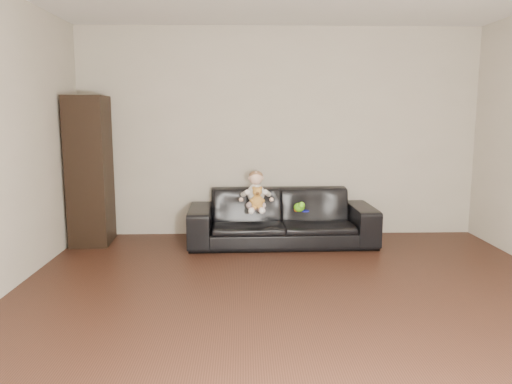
{
  "coord_description": "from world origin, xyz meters",
  "views": [
    {
      "loc": [
        -0.45,
        -3.55,
        1.55
      ],
      "look_at": [
        -0.3,
        2.14,
        0.64
      ],
      "focal_mm": 35.0,
      "sensor_mm": 36.0,
      "label": 1
    }
  ],
  "objects_px": {
    "toy_green": "(299,207)",
    "sofa": "(282,217)",
    "baby": "(256,193)",
    "toy_rattle": "(296,209)",
    "toy_blue_disc": "(305,211)",
    "teddy_bear": "(257,198)",
    "cabinet": "(90,171)"
  },
  "relations": [
    {
      "from": "toy_blue_disc",
      "to": "cabinet",
      "type": "bearing_deg",
      "value": 173.83
    },
    {
      "from": "teddy_bear",
      "to": "toy_green",
      "type": "distance_m",
      "value": 0.5
    },
    {
      "from": "cabinet",
      "to": "baby",
      "type": "bearing_deg",
      "value": -9.91
    },
    {
      "from": "sofa",
      "to": "cabinet",
      "type": "distance_m",
      "value": 2.33
    },
    {
      "from": "baby",
      "to": "toy_green",
      "type": "relative_size",
      "value": 3.08
    },
    {
      "from": "cabinet",
      "to": "baby",
      "type": "relative_size",
      "value": 3.75
    },
    {
      "from": "toy_rattle",
      "to": "toy_green",
      "type": "bearing_deg",
      "value": 5.74
    },
    {
      "from": "cabinet",
      "to": "toy_blue_disc",
      "type": "height_order",
      "value": "cabinet"
    },
    {
      "from": "cabinet",
      "to": "toy_green",
      "type": "height_order",
      "value": "cabinet"
    },
    {
      "from": "sofa",
      "to": "toy_rattle",
      "type": "bearing_deg",
      "value": -52.54
    },
    {
      "from": "toy_blue_disc",
      "to": "toy_green",
      "type": "bearing_deg",
      "value": -168.33
    },
    {
      "from": "baby",
      "to": "toy_blue_disc",
      "type": "bearing_deg",
      "value": -6.93
    },
    {
      "from": "toy_green",
      "to": "toy_rattle",
      "type": "distance_m",
      "value": 0.04
    },
    {
      "from": "cabinet",
      "to": "toy_rattle",
      "type": "distance_m",
      "value": 2.47
    },
    {
      "from": "toy_blue_disc",
      "to": "teddy_bear",
      "type": "bearing_deg",
      "value": -171.03
    },
    {
      "from": "sofa",
      "to": "toy_blue_disc",
      "type": "bearing_deg",
      "value": -35.19
    },
    {
      "from": "toy_rattle",
      "to": "toy_blue_disc",
      "type": "relative_size",
      "value": 0.67
    },
    {
      "from": "teddy_bear",
      "to": "toy_green",
      "type": "bearing_deg",
      "value": 21.92
    },
    {
      "from": "toy_rattle",
      "to": "sofa",
      "type": "bearing_deg",
      "value": 128.99
    },
    {
      "from": "toy_green",
      "to": "toy_rattle",
      "type": "height_order",
      "value": "toy_green"
    },
    {
      "from": "sofa",
      "to": "toy_rattle",
      "type": "height_order",
      "value": "sofa"
    },
    {
      "from": "baby",
      "to": "toy_green",
      "type": "height_order",
      "value": "baby"
    },
    {
      "from": "sofa",
      "to": "baby",
      "type": "bearing_deg",
      "value": -160.47
    },
    {
      "from": "toy_green",
      "to": "toy_rattle",
      "type": "relative_size",
      "value": 2.51
    },
    {
      "from": "baby",
      "to": "teddy_bear",
      "type": "distance_m",
      "value": 0.15
    },
    {
      "from": "cabinet",
      "to": "toy_green",
      "type": "distance_m",
      "value": 2.5
    },
    {
      "from": "toy_green",
      "to": "sofa",
      "type": "bearing_deg",
      "value": 134.7
    },
    {
      "from": "cabinet",
      "to": "teddy_bear",
      "type": "bearing_deg",
      "value": -13.95
    },
    {
      "from": "baby",
      "to": "teddy_bear",
      "type": "bearing_deg",
      "value": -87.4
    },
    {
      "from": "sofa",
      "to": "baby",
      "type": "relative_size",
      "value": 4.71
    },
    {
      "from": "cabinet",
      "to": "toy_green",
      "type": "relative_size",
      "value": 11.55
    },
    {
      "from": "baby",
      "to": "toy_blue_disc",
      "type": "distance_m",
      "value": 0.6
    }
  ]
}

